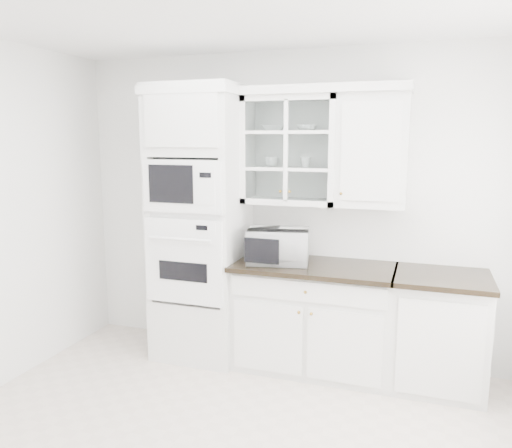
% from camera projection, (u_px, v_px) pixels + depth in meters
% --- Properties ---
extents(room_shell, '(4.00, 3.50, 2.70)m').
position_uv_depth(room_shell, '(239.00, 166.00, 3.14)').
color(room_shell, white).
rests_on(room_shell, ground).
extents(oven_column, '(0.76, 0.68, 2.40)m').
position_uv_depth(oven_column, '(200.00, 225.00, 4.40)').
color(oven_column, silver).
rests_on(oven_column, ground).
extents(base_cabinet_run, '(1.32, 0.67, 0.92)m').
position_uv_depth(base_cabinet_run, '(314.00, 316.00, 4.23)').
color(base_cabinet_run, silver).
rests_on(base_cabinet_run, ground).
extents(extra_base_cabinet, '(0.72, 0.67, 0.92)m').
position_uv_depth(extra_base_cabinet, '(439.00, 331.00, 3.91)').
color(extra_base_cabinet, silver).
rests_on(extra_base_cabinet, ground).
extents(upper_cabinet_glass, '(0.80, 0.33, 0.90)m').
position_uv_depth(upper_cabinet_glass, '(291.00, 150.00, 4.20)').
color(upper_cabinet_glass, silver).
rests_on(upper_cabinet_glass, room_shell).
extents(upper_cabinet_solid, '(0.55, 0.33, 0.90)m').
position_uv_depth(upper_cabinet_solid, '(373.00, 151.00, 3.98)').
color(upper_cabinet_solid, silver).
rests_on(upper_cabinet_solid, room_shell).
extents(crown_molding, '(2.14, 0.38, 0.07)m').
position_uv_depth(crown_molding, '(279.00, 91.00, 4.13)').
color(crown_molding, white).
rests_on(crown_molding, room_shell).
extents(countertop_microwave, '(0.57, 0.50, 0.29)m').
position_uv_depth(countertop_microwave, '(278.00, 245.00, 4.18)').
color(countertop_microwave, white).
rests_on(countertop_microwave, base_cabinet_run).
extents(bowl_a, '(0.26, 0.26, 0.05)m').
position_uv_depth(bowl_a, '(274.00, 128.00, 4.21)').
color(bowl_a, white).
rests_on(bowl_a, upper_cabinet_glass).
extents(bowl_b, '(0.21, 0.21, 0.05)m').
position_uv_depth(bowl_b, '(307.00, 128.00, 4.13)').
color(bowl_b, white).
rests_on(bowl_b, upper_cabinet_glass).
extents(cup_a, '(0.12, 0.12, 0.08)m').
position_uv_depth(cup_a, '(272.00, 162.00, 4.29)').
color(cup_a, white).
rests_on(cup_a, upper_cabinet_glass).
extents(cup_b, '(0.10, 0.10, 0.09)m').
position_uv_depth(cup_b, '(306.00, 162.00, 4.18)').
color(cup_b, white).
rests_on(cup_b, upper_cabinet_glass).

